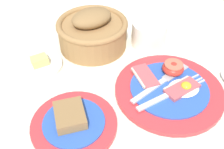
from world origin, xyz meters
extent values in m
plane|color=beige|center=(0.00, 0.00, 0.00)|extent=(3.00, 3.00, 0.00)
cylinder|color=red|center=(0.06, -0.01, 0.01)|extent=(0.25, 0.25, 0.01)
cylinder|color=#2D56B7|center=(0.06, -0.01, 0.01)|extent=(0.18, 0.18, 0.00)
cube|color=#BC5156|center=(0.08, -0.03, 0.02)|extent=(0.09, 0.06, 0.01)
cube|color=beige|center=(0.08, -0.01, 0.02)|extent=(0.08, 0.03, 0.01)
cube|color=#BC5156|center=(0.02, 0.04, 0.02)|extent=(0.04, 0.08, 0.01)
cube|color=beige|center=(0.01, 0.04, 0.02)|extent=(0.02, 0.07, 0.01)
ellipsoid|color=red|center=(0.09, 0.04, 0.03)|extent=(0.05, 0.05, 0.03)
cylinder|color=#DB664C|center=(0.09, 0.04, 0.04)|extent=(0.04, 0.04, 0.00)
ellipsoid|color=white|center=(0.09, -0.02, 0.02)|extent=(0.07, 0.06, 0.01)
ellipsoid|color=yellow|center=(0.09, -0.02, 0.03)|extent=(0.02, 0.02, 0.01)
cube|color=silver|center=(0.02, -0.04, 0.02)|extent=(0.11, 0.04, 0.00)
cube|color=silver|center=(0.09, -0.02, 0.02)|extent=(0.03, 0.02, 0.00)
cube|color=silver|center=(0.13, -0.02, 0.02)|extent=(0.04, 0.01, 0.00)
cube|color=silver|center=(0.12, -0.01, 0.02)|extent=(0.04, 0.01, 0.00)
cube|color=silver|center=(0.12, 0.00, 0.02)|extent=(0.04, 0.01, 0.00)
cube|color=silver|center=(0.01, -0.01, 0.02)|extent=(0.10, 0.05, 0.00)
cube|color=#9EA0A5|center=(0.10, 0.03, 0.02)|extent=(0.08, 0.05, 0.00)
cylinder|color=red|center=(-0.17, -0.04, 0.01)|extent=(0.18, 0.18, 0.01)
cylinder|color=#2D56B7|center=(-0.17, -0.04, 0.01)|extent=(0.13, 0.13, 0.00)
cube|color=olive|center=(-0.17, -0.03, 0.03)|extent=(0.06, 0.07, 0.02)
cylinder|color=white|center=(0.09, 0.18, 0.03)|extent=(0.10, 0.10, 0.07)
cylinder|color=white|center=(0.09, 0.18, 0.06)|extent=(0.08, 0.08, 0.01)
cylinder|color=olive|center=(-0.06, 0.22, 0.04)|extent=(0.19, 0.19, 0.07)
torus|color=olive|center=(-0.06, 0.22, 0.07)|extent=(0.19, 0.19, 0.02)
ellipsoid|color=olive|center=(-0.06, 0.22, 0.09)|extent=(0.13, 0.11, 0.04)
cylinder|color=silver|center=(-0.21, 0.17, 0.01)|extent=(0.11, 0.11, 0.01)
cube|color=#F4E06B|center=(-0.21, 0.17, 0.02)|extent=(0.05, 0.04, 0.02)
camera|label=1|loc=(-0.19, -0.37, 0.44)|focal=42.00mm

